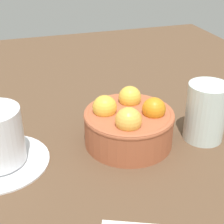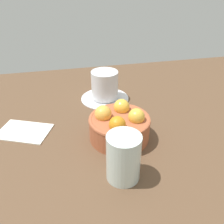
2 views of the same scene
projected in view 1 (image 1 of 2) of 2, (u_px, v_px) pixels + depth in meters
ground_plane at (128, 150)px, 56.87cm from camera, size 132.88×97.84×3.07cm
terracotta_bowl at (129, 123)px, 54.37cm from camera, size 14.48×14.48×8.39cm
water_glass at (206, 112)px, 55.06cm from camera, size 6.58×6.58×9.76cm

